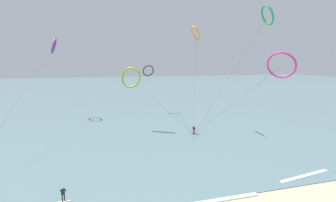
{
  "coord_description": "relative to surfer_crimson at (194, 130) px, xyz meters",
  "views": [
    {
      "loc": [
        -8.38,
        -11.45,
        14.43
      ],
      "look_at": [
        0.0,
        22.77,
        8.14
      ],
      "focal_mm": 23.41,
      "sensor_mm": 36.0,
      "label": 1
    }
  ],
  "objects": [
    {
      "name": "sea_water",
      "position": [
        -6.8,
        79.21,
        -0.78
      ],
      "size": [
        400.0,
        200.0,
        0.08
      ],
      "primitive_type": "cube",
      "color": "slate",
      "rests_on": "ground"
    },
    {
      "name": "surfer_crimson",
      "position": [
        0.0,
        0.0,
        0.0
      ],
      "size": [
        1.4,
        0.62,
        1.7
      ],
      "rotation": [
        0.0,
        0.0,
        3.34
      ],
      "color": "red",
      "rests_on": "ground"
    },
    {
      "name": "surfer_ivory",
      "position": [
        -20.83,
        -17.43,
        0.0
      ],
      "size": [
        1.4,
        0.71,
        1.7
      ],
      "rotation": [
        0.0,
        0.0,
        4.17
      ],
      "color": "silver",
      "rests_on": "ground"
    },
    {
      "name": "kite_violet",
      "position": [
        -30.26,
        24.42,
        17.68
      ],
      "size": [
        2.27,
        46.49,
        20.58
      ],
      "rotation": [
        0.0,
        0.0,
        4.85
      ],
      "color": "purple",
      "rests_on": "ground"
    },
    {
      "name": "kite_charcoal",
      "position": [
        -5.6,
        23.03,
        11.13
      ],
      "size": [
        7.5,
        24.64,
        13.58
      ],
      "rotation": [
        0.0,
        0.0,
        5.78
      ],
      "color": "black",
      "rests_on": "ground"
    },
    {
      "name": "kite_emerald",
      "position": [
        7.71,
        -9.73,
        20.53
      ],
      "size": [
        8.8,
        11.45,
        22.91
      ],
      "rotation": [
        0.0,
        0.0,
        1.38
      ],
      "color": "#199351",
      "rests_on": "ground"
    },
    {
      "name": "kite_lime",
      "position": [
        -11.77,
        7.25,
        10.34
      ],
      "size": [
        14.03,
        8.95,
        13.41
      ],
      "rotation": [
        0.0,
        0.0,
        5.75
      ],
      "color": "#8CC62D",
      "rests_on": "ground"
    },
    {
      "name": "kite_amber",
      "position": [
        2.05,
        5.64,
        19.67
      ],
      "size": [
        3.19,
        7.46,
        22.09
      ],
      "rotation": [
        0.0,
        0.0,
        1.51
      ],
      "color": "orange",
      "rests_on": "ground"
    },
    {
      "name": "kite_magenta",
      "position": [
        6.4,
        -15.02,
        13.15
      ],
      "size": [
        8.15,
        17.09,
        15.79
      ],
      "rotation": [
        0.0,
        0.0,
        2.14
      ],
      "color": "#CC288E",
      "rests_on": "ground"
    },
    {
      "name": "wave_crest_mid",
      "position": [
        7.98,
        -19.04,
        -0.76
      ],
      "size": [
        8.2,
        1.63,
        0.12
      ],
      "primitive_type": "cube",
      "rotation": [
        0.0,
        0.0,
        0.14
      ],
      "color": "white",
      "rests_on": "ground"
    }
  ]
}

